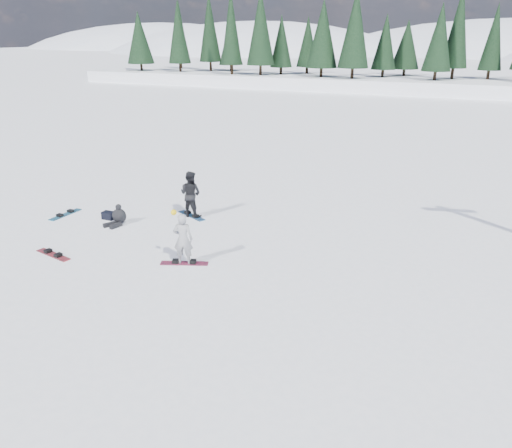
{
  "coord_description": "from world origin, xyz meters",
  "views": [
    {
      "loc": [
        8.97,
        -12.93,
        6.78
      ],
      "look_at": [
        3.06,
        0.65,
        1.1
      ],
      "focal_mm": 35.0,
      "sensor_mm": 36.0,
      "label": 1
    }
  ],
  "objects": [
    {
      "name": "snowboarder_woman",
      "position": [
        1.24,
        -0.82,
        0.85
      ],
      "size": [
        0.71,
        0.58,
        1.82
      ],
      "rotation": [
        0.0,
        0.0,
        3.48
      ],
      "color": "#A2A1A6",
      "rests_on": "ground"
    },
    {
      "name": "gear_bag",
      "position": [
        -3.57,
        1.48,
        0.15
      ],
      "size": [
        0.45,
        0.31,
        0.3
      ],
      "primitive_type": "cube",
      "rotation": [
        0.0,
        0.0,
        0.01
      ],
      "color": "black",
      "rests_on": "ground"
    },
    {
      "name": "snowboard_man",
      "position": [
        -0.78,
        3.08,
        0.01
      ],
      "size": [
        1.47,
        0.9,
        0.03
      ],
      "primitive_type": "cube",
      "rotation": [
        0.0,
        0.0,
        -0.44
      ],
      "color": "navy",
      "rests_on": "ground"
    },
    {
      "name": "snowboard_woman",
      "position": [
        1.24,
        -0.82,
        0.01
      ],
      "size": [
        1.5,
        0.81,
        0.03
      ],
      "primitive_type": "cube",
      "rotation": [
        0.0,
        0.0,
        0.37
      ],
      "color": "maroon",
      "rests_on": "ground"
    },
    {
      "name": "snowboard_loose_b",
      "position": [
        -3.02,
        -1.97,
        0.01
      ],
      "size": [
        1.53,
        0.59,
        0.03
      ],
      "primitive_type": "cube",
      "rotation": [
        0.0,
        0.0,
        -0.21
      ],
      "color": "maroon",
      "rests_on": "ground"
    },
    {
      "name": "ground",
      "position": [
        0.0,
        0.0,
        0.0
      ],
      "size": [
        420.0,
        420.0,
        0.0
      ],
      "primitive_type": "plane",
      "color": "white",
      "rests_on": "ground"
    },
    {
      "name": "snowboarder_man",
      "position": [
        -0.78,
        3.08,
        0.91
      ],
      "size": [
        0.92,
        0.73,
        1.83
      ],
      "primitive_type": "imported",
      "rotation": [
        0.0,
        0.0,
        3.1
      ],
      "color": "black",
      "rests_on": "ground"
    },
    {
      "name": "snowboard_loose_a",
      "position": [
        -5.47,
        1.18,
        0.01
      ],
      "size": [
        0.35,
        1.51,
        0.03
      ],
      "primitive_type": "cube",
      "rotation": [
        0.0,
        0.0,
        1.52
      ],
      "color": "#1A6A91",
      "rests_on": "ground"
    },
    {
      "name": "alpine_backdrop",
      "position": [
        -11.72,
        189.16,
        -13.97
      ],
      "size": [
        412.5,
        227.0,
        53.2
      ],
      "color": "white",
      "rests_on": "ground"
    },
    {
      "name": "seated_rider",
      "position": [
        -2.87,
        1.23,
        0.3
      ],
      "size": [
        0.68,
        0.99,
        0.77
      ],
      "rotation": [
        0.0,
        0.0,
        -0.38
      ],
      "color": "black",
      "rests_on": "ground"
    }
  ]
}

